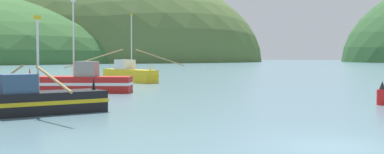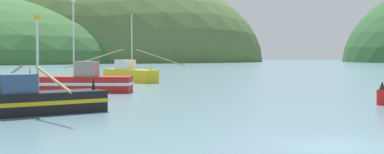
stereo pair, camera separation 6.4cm
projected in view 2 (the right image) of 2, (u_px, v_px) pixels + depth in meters
name	position (u px, v px, depth m)	size (l,w,h in m)	color
ground_plane	(329.00, 146.00, 16.63)	(600.00, 600.00, 0.00)	slate
hill_far_left	(74.00, 61.00, 242.62)	(176.36, 141.09, 92.23)	#516B38
fishing_boat_yellow	(129.00, 74.00, 56.37)	(10.93, 10.89, 7.36)	gold
fishing_boat_red	(79.00, 82.00, 40.46)	(8.52, 2.85, 7.30)	red
fishing_boat_black	(28.00, 101.00, 25.35)	(7.07, 7.84, 4.90)	black
channel_buoy	(382.00, 95.00, 30.23)	(0.62, 0.62, 1.41)	red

